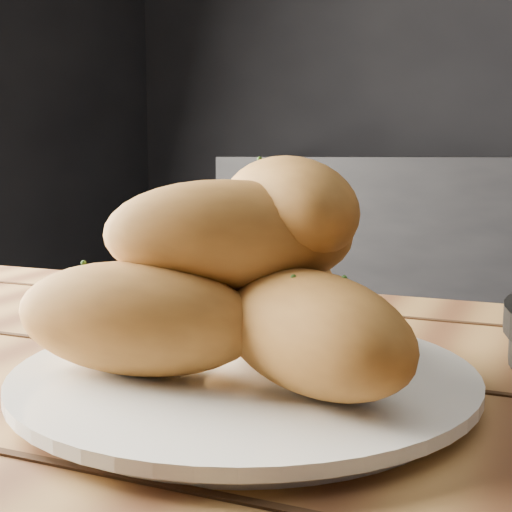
{
  "coord_description": "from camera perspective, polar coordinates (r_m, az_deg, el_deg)",
  "views": [
    {
      "loc": [
        -0.46,
        -0.55,
        0.91
      ],
      "look_at": [
        -0.64,
        -0.11,
        0.84
      ],
      "focal_mm": 50.0,
      "sensor_mm": 36.0,
      "label": 1
    }
  ],
  "objects": [
    {
      "name": "plate",
      "position": [
        0.48,
        -0.93,
        -9.86
      ],
      "size": [
        0.3,
        0.3,
        0.02
      ],
      "color": "white",
      "rests_on": "table"
    },
    {
      "name": "bread_rolls",
      "position": [
        0.47,
        -0.98,
        -1.79
      ],
      "size": [
        0.29,
        0.25,
        0.14
      ],
      "color": "#A66C2E",
      "rests_on": "plate"
    }
  ]
}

